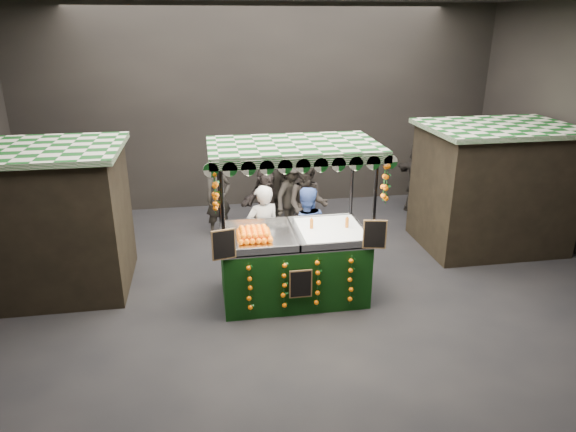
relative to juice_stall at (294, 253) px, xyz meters
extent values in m
plane|color=black|center=(0.10, 0.09, -0.85)|extent=(12.00, 12.00, 0.00)
cube|color=black|center=(0.10, 5.09, 1.65)|extent=(12.00, 0.10, 5.00)
cube|color=black|center=(0.10, -4.91, 1.65)|extent=(12.00, 0.10, 5.00)
cube|color=black|center=(-4.30, 1.09, 0.40)|extent=(2.80, 2.00, 2.50)
cube|color=#104A15|center=(-4.30, 1.09, 1.70)|extent=(3.00, 2.20, 0.10)
cube|color=black|center=(4.50, 1.59, 0.40)|extent=(2.80, 2.00, 2.50)
cube|color=#104A15|center=(4.50, 1.59, 1.70)|extent=(3.00, 2.20, 0.10)
cube|color=black|center=(-0.01, 0.04, -0.30)|extent=(2.43, 1.33, 1.11)
cube|color=#B0B2B7|center=(-0.01, 0.04, 0.28)|extent=(2.43, 1.33, 0.04)
cylinder|color=black|center=(-1.20, -0.59, 0.48)|extent=(0.06, 0.06, 2.65)
cylinder|color=black|center=(1.17, -0.59, 0.48)|extent=(0.06, 0.06, 2.65)
cylinder|color=black|center=(-1.20, 0.67, 0.48)|extent=(0.06, 0.06, 2.65)
cylinder|color=black|center=(1.17, 0.67, 0.48)|extent=(0.06, 0.06, 2.65)
cube|color=#104A15|center=(-0.01, 0.04, 1.85)|extent=(2.71, 1.60, 0.09)
cube|color=silver|center=(0.65, 0.04, 0.34)|extent=(1.08, 1.19, 0.09)
cube|color=black|center=(-1.21, -0.65, 0.53)|extent=(0.37, 0.11, 0.49)
cube|color=black|center=(1.18, -0.65, 0.53)|extent=(0.37, 0.11, 0.49)
cube|color=black|center=(-0.01, -0.66, -0.24)|extent=(0.38, 0.03, 0.49)
imported|color=gray|center=(-0.43, 0.85, 0.06)|extent=(0.75, 0.60, 1.82)
imported|color=#2B438B|center=(0.39, 0.96, 0.00)|extent=(0.87, 0.71, 1.71)
imported|color=black|center=(-1.16, 3.10, 0.01)|extent=(0.74, 0.65, 1.72)
imported|color=black|center=(0.67, 2.15, 0.07)|extent=(1.08, 0.97, 1.83)
imported|color=black|center=(0.14, 3.27, 0.05)|extent=(1.11, 0.96, 1.79)
imported|color=#282521|center=(0.48, 2.98, 0.01)|extent=(1.22, 1.25, 1.72)
imported|color=black|center=(-4.40, 4.07, 0.08)|extent=(1.01, 0.77, 1.85)
imported|color=#2C2824|center=(3.82, 3.74, 0.08)|extent=(1.14, 1.80, 1.86)
imported|color=#2B2523|center=(0.71, 3.98, 0.12)|extent=(0.59, 0.78, 1.94)
imported|color=black|center=(-0.09, 3.05, -0.08)|extent=(1.48, 1.01, 1.54)
camera|label=1|loc=(-1.43, -7.82, 3.69)|focal=31.96mm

